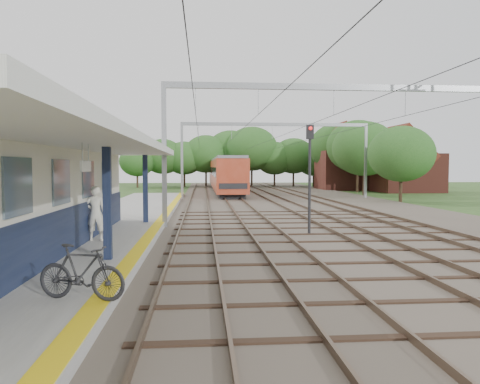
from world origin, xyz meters
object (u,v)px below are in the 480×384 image
bicycle (81,272)px  signal_post (310,164)px  person (96,213)px  train (223,173)px

bicycle → signal_post: (6.95, 10.21, 2.19)m
signal_post → person: bearing=-150.6°
bicycle → signal_post: 12.54m
person → signal_post: bearing=-167.0°
train → signal_post: signal_post is taller
train → bicycle: bearing=-95.9°
person → bicycle: person is taller
person → signal_post: 8.93m
bicycle → train: (5.10, 49.63, 1.26)m
train → signal_post: 39.47m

